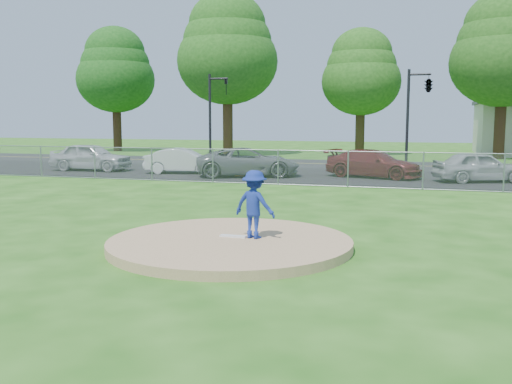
# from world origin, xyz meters

# --- Properties ---
(ground) EXTENTS (120.00, 120.00, 0.00)m
(ground) POSITION_xyz_m (0.00, 10.00, 0.00)
(ground) COLOR #205612
(ground) RESTS_ON ground
(pitchers_mound) EXTENTS (5.40, 5.40, 0.20)m
(pitchers_mound) POSITION_xyz_m (0.00, 0.00, 0.10)
(pitchers_mound) COLOR tan
(pitchers_mound) RESTS_ON ground
(pitching_rubber) EXTENTS (0.60, 0.15, 0.04)m
(pitching_rubber) POSITION_xyz_m (0.00, 0.20, 0.22)
(pitching_rubber) COLOR white
(pitching_rubber) RESTS_ON pitchers_mound
(chain_link_fence) EXTENTS (40.00, 0.06, 1.50)m
(chain_link_fence) POSITION_xyz_m (0.00, 12.00, 0.75)
(chain_link_fence) COLOR gray
(chain_link_fence) RESTS_ON ground
(parking_lot) EXTENTS (50.00, 8.00, 0.01)m
(parking_lot) POSITION_xyz_m (0.00, 16.50, 0.01)
(parking_lot) COLOR black
(parking_lot) RESTS_ON ground
(street) EXTENTS (60.00, 7.00, 0.01)m
(street) POSITION_xyz_m (0.00, 24.00, 0.00)
(street) COLOR #232326
(street) RESTS_ON ground
(tree_far_left) EXTENTS (6.72, 6.72, 10.74)m
(tree_far_left) POSITION_xyz_m (-22.00, 33.00, 7.06)
(tree_far_left) COLOR #331D12
(tree_far_left) RESTS_ON ground
(tree_left) EXTENTS (7.84, 7.84, 12.53)m
(tree_left) POSITION_xyz_m (-11.00, 31.00, 8.24)
(tree_left) COLOR #3A2415
(tree_left) RESTS_ON ground
(tree_center) EXTENTS (6.16, 6.16, 9.84)m
(tree_center) POSITION_xyz_m (-1.00, 34.00, 6.47)
(tree_center) COLOR #352513
(tree_center) RESTS_ON ground
(tree_right) EXTENTS (7.28, 7.28, 11.63)m
(tree_right) POSITION_xyz_m (9.00, 32.00, 7.65)
(tree_right) COLOR #331E12
(tree_right) RESTS_ON ground
(traffic_signal_left) EXTENTS (1.28, 0.20, 5.60)m
(traffic_signal_left) POSITION_xyz_m (-8.76, 22.00, 3.36)
(traffic_signal_left) COLOR black
(traffic_signal_left) RESTS_ON ground
(traffic_signal_center) EXTENTS (1.42, 2.48, 5.60)m
(traffic_signal_center) POSITION_xyz_m (3.97, 22.00, 4.61)
(traffic_signal_center) COLOR black
(traffic_signal_center) RESTS_ON ground
(pitcher) EXTENTS (1.09, 0.79, 1.51)m
(pitcher) POSITION_xyz_m (0.49, 0.26, 0.96)
(pitcher) COLOR navy
(pitcher) RESTS_ON pitchers_mound
(traffic_cone) EXTENTS (0.38, 0.38, 0.74)m
(traffic_cone) POSITION_xyz_m (-4.80, 15.07, 0.38)
(traffic_cone) COLOR #EC510C
(traffic_cone) RESTS_ON parking_lot
(parked_car_silver) EXTENTS (4.50, 1.99, 1.51)m
(parked_car_silver) POSITION_xyz_m (-13.57, 15.67, 0.76)
(parked_car_silver) COLOR silver
(parked_car_silver) RESTS_ON parking_lot
(parked_car_white) EXTENTS (4.14, 2.11, 1.30)m
(parked_car_white) POSITION_xyz_m (-8.06, 15.64, 0.66)
(parked_car_white) COLOR white
(parked_car_white) RESTS_ON parking_lot
(parked_car_gray) EXTENTS (5.56, 3.93, 1.41)m
(parked_car_gray) POSITION_xyz_m (-4.33, 15.09, 0.71)
(parked_car_gray) COLOR slate
(parked_car_gray) RESTS_ON parking_lot
(parked_car_darkred) EXTENTS (5.00, 3.13, 1.35)m
(parked_car_darkred) POSITION_xyz_m (1.66, 16.30, 0.68)
(parked_car_darkred) COLOR maroon
(parked_car_darkred) RESTS_ON parking_lot
(parked_car_pearl) EXTENTS (4.36, 2.96, 1.38)m
(parked_car_pearl) POSITION_xyz_m (6.41, 15.67, 0.70)
(parked_car_pearl) COLOR #B1B3B5
(parked_car_pearl) RESTS_ON parking_lot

